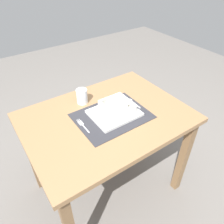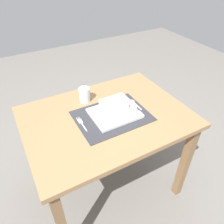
# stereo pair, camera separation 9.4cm
# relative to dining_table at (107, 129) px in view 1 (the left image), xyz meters

# --- Properties ---
(ground_plane) EXTENTS (6.00, 6.00, 0.00)m
(ground_plane) POSITION_rel_dining_table_xyz_m (0.00, 0.00, -0.60)
(ground_plane) COLOR slate
(dining_table) EXTENTS (0.96, 0.71, 0.70)m
(dining_table) POSITION_rel_dining_table_xyz_m (0.00, 0.00, 0.00)
(dining_table) COLOR #936D47
(dining_table) RESTS_ON ground
(placemat) EXTENTS (0.42, 0.32, 0.00)m
(placemat) POSITION_rel_dining_table_xyz_m (0.03, -0.02, 0.10)
(placemat) COLOR #2D2D33
(placemat) RESTS_ON dining_table
(serving_plate) EXTENTS (0.27, 0.22, 0.02)m
(serving_plate) POSITION_rel_dining_table_xyz_m (0.04, -0.02, 0.11)
(serving_plate) COLOR white
(serving_plate) RESTS_ON placemat
(porridge_bowl) EXTENTS (0.16, 0.16, 0.06)m
(porridge_bowl) POSITION_rel_dining_table_xyz_m (0.07, -0.01, 0.15)
(porridge_bowl) COLOR white
(porridge_bowl) RESTS_ON serving_plate
(fork) EXTENTS (0.02, 0.13, 0.00)m
(fork) POSITION_rel_dining_table_xyz_m (-0.16, 0.00, 0.11)
(fork) COLOR silver
(fork) RESTS_ON placemat
(spoon) EXTENTS (0.02, 0.12, 0.01)m
(spoon) POSITION_rel_dining_table_xyz_m (0.21, 0.03, 0.11)
(spoon) COLOR silver
(spoon) RESTS_ON placemat
(butter_knife) EXTENTS (0.01, 0.13, 0.01)m
(butter_knife) POSITION_rel_dining_table_xyz_m (0.18, -0.03, 0.11)
(butter_knife) COLOR black
(butter_knife) RESTS_ON placemat
(bread_knife) EXTENTS (0.01, 0.13, 0.01)m
(bread_knife) POSITION_rel_dining_table_xyz_m (0.16, -0.04, 0.11)
(bread_knife) COLOR #59331E
(bread_knife) RESTS_ON placemat
(drinking_glass) EXTENTS (0.07, 0.07, 0.09)m
(drinking_glass) POSITION_rel_dining_table_xyz_m (-0.05, 0.20, 0.14)
(drinking_glass) COLOR white
(drinking_glass) RESTS_ON dining_table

